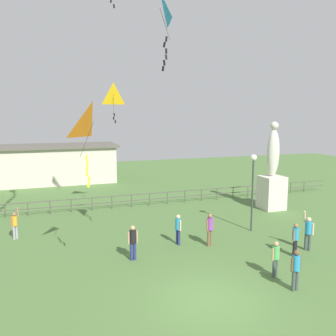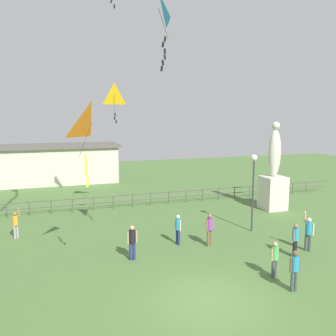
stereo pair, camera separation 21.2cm
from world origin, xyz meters
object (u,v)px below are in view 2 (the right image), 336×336
at_px(statue_monument, 273,181).
at_px(person_5, 275,257).
at_px(person_4, 308,231).
at_px(person_7, 16,223).
at_px(person_0, 178,227).
at_px(person_2, 210,228).
at_px(kite_5, 159,10).
at_px(kite_0, 92,124).
at_px(person_6, 295,238).
at_px(kite_4, 114,95).
at_px(lamppost, 254,176).
at_px(person_3, 132,240).
at_px(person_1, 295,268).

relative_size(statue_monument, person_5, 4.08).
xyz_separation_m(person_4, person_7, (-13.93, 6.56, -0.12)).
bearing_deg(person_0, person_2, -26.06).
bearing_deg(kite_5, kite_0, 165.21).
bearing_deg(person_4, kite_0, 179.22).
xyz_separation_m(person_6, kite_4, (-6.88, 9.04, 7.05)).
bearing_deg(statue_monument, lamppost, -136.80).
height_order(person_0, person_6, person_6).
bearing_deg(person_6, person_2, 141.82).
bearing_deg(lamppost, person_7, 166.93).
height_order(kite_0, kite_4, kite_4).
relative_size(person_3, kite_4, 0.66).
bearing_deg(person_0, lamppost, 8.02).
relative_size(person_4, person_7, 1.14).
bearing_deg(person_3, person_2, 6.30).
bearing_deg(person_3, person_4, -11.24).
bearing_deg(person_2, lamppost, 22.64).
bearing_deg(person_4, person_5, -149.66).
distance_m(person_4, kite_0, 11.69).
distance_m(statue_monument, person_4, 8.05).
bearing_deg(kite_5, person_5, -17.44).
xyz_separation_m(person_2, kite_0, (-6.03, -2.02, 5.37)).
height_order(person_2, kite_4, kite_4).
height_order(person_7, kite_0, kite_0).
height_order(lamppost, kite_4, kite_4).
bearing_deg(person_0, person_6, -34.75).
relative_size(person_6, kite_5, 0.57).
relative_size(person_0, kite_5, 0.56).
relative_size(statue_monument, kite_0, 1.89).
distance_m(person_1, kite_0, 9.51).
xyz_separation_m(lamppost, kite_4, (-6.98, 5.07, 4.72)).
xyz_separation_m(person_1, person_6, (2.23, 2.80, -0.01)).
distance_m(person_0, person_5, 5.44).
bearing_deg(lamppost, kite_5, -149.37).
relative_size(lamppost, person_6, 2.78).
relative_size(person_1, person_3, 0.98).
bearing_deg(person_7, kite_4, 19.18).
bearing_deg(person_2, person_7, 155.28).
relative_size(lamppost, person_1, 2.75).
height_order(lamppost, kite_5, kite_5).
xyz_separation_m(statue_monument, person_0, (-8.90, -4.49, -1.15)).
xyz_separation_m(person_1, person_3, (-5.20, 4.90, 0.01)).
relative_size(statue_monument, kite_4, 2.50).
bearing_deg(kite_5, lamppost, 30.63).
height_order(person_0, kite_0, kite_0).
xyz_separation_m(person_3, kite_4, (0.55, 6.94, 7.03)).
distance_m(person_3, person_6, 7.73).
bearing_deg(person_4, statue_monument, 67.43).
bearing_deg(person_4, person_1, -136.06).
height_order(kite_4, kite_5, kite_5).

